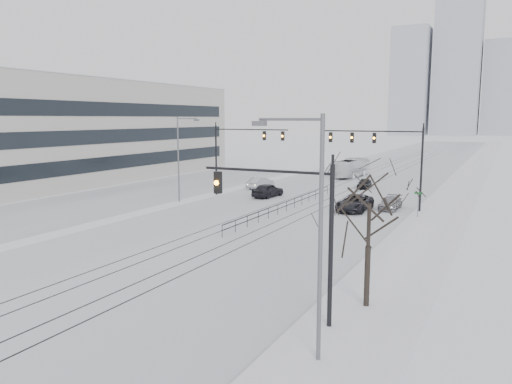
{
  "coord_description": "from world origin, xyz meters",
  "views": [
    {
      "loc": [
        18.71,
        -13.21,
        8.83
      ],
      "look_at": [
        1.46,
        20.7,
        3.2
      ],
      "focal_mm": 35.0,
      "sensor_mm": 36.0,
      "label": 1
    }
  ],
  "objects_px": {
    "bare_tree": "(369,215)",
    "sedan_sb_outer": "(261,183)",
    "sedan_nb_right": "(390,203)",
    "sedan_nb_far": "(364,183)",
    "sedan_sb_inner": "(268,190)",
    "sedan_nb_front": "(355,203)",
    "traffic_mast_near": "(295,220)",
    "box_truck": "(352,168)"
  },
  "relations": [
    {
      "from": "sedan_nb_front",
      "to": "bare_tree",
      "type": "bearing_deg",
      "value": -71.92
    },
    {
      "from": "sedan_sb_inner",
      "to": "box_truck",
      "type": "bearing_deg",
      "value": -90.98
    },
    {
      "from": "bare_tree",
      "to": "box_truck",
      "type": "distance_m",
      "value": 53.8
    },
    {
      "from": "bare_tree",
      "to": "sedan_sb_inner",
      "type": "distance_m",
      "value": 33.79
    },
    {
      "from": "sedan_nb_right",
      "to": "sedan_sb_inner",
      "type": "bearing_deg",
      "value": 174.32
    },
    {
      "from": "bare_tree",
      "to": "sedan_nb_right",
      "type": "relative_size",
      "value": 1.44
    },
    {
      "from": "traffic_mast_near",
      "to": "sedan_sb_inner",
      "type": "bearing_deg",
      "value": 117.48
    },
    {
      "from": "sedan_nb_front",
      "to": "box_truck",
      "type": "relative_size",
      "value": 0.57
    },
    {
      "from": "traffic_mast_near",
      "to": "sedan_nb_front",
      "type": "relative_size",
      "value": 1.25
    },
    {
      "from": "sedan_nb_far",
      "to": "traffic_mast_near",
      "type": "bearing_deg",
      "value": -84.25
    },
    {
      "from": "sedan_nb_far",
      "to": "box_truck",
      "type": "relative_size",
      "value": 0.37
    },
    {
      "from": "sedan_sb_outer",
      "to": "sedan_nb_front",
      "type": "height_order",
      "value": "sedan_nb_front"
    },
    {
      "from": "sedan_sb_inner",
      "to": "sedan_nb_far",
      "type": "bearing_deg",
      "value": -117.28
    },
    {
      "from": "sedan_sb_inner",
      "to": "sedan_nb_front",
      "type": "relative_size",
      "value": 0.83
    },
    {
      "from": "traffic_mast_near",
      "to": "sedan_sb_inner",
      "type": "xyz_separation_m",
      "value": [
        -16.13,
        31.01,
        -3.77
      ]
    },
    {
      "from": "sedan_sb_outer",
      "to": "sedan_nb_right",
      "type": "xyz_separation_m",
      "value": [
        17.8,
        -7.23,
        -0.11
      ]
    },
    {
      "from": "box_truck",
      "to": "sedan_nb_far",
      "type": "bearing_deg",
      "value": 118.62
    },
    {
      "from": "sedan_sb_outer",
      "to": "box_truck",
      "type": "bearing_deg",
      "value": -104.1
    },
    {
      "from": "sedan_sb_inner",
      "to": "sedan_sb_outer",
      "type": "relative_size",
      "value": 1.06
    },
    {
      "from": "sedan_nb_right",
      "to": "sedan_nb_far",
      "type": "height_order",
      "value": "sedan_nb_far"
    },
    {
      "from": "sedan_nb_front",
      "to": "box_truck",
      "type": "xyz_separation_m",
      "value": [
        -8.21,
        27.21,
        0.6
      ]
    },
    {
      "from": "traffic_mast_near",
      "to": "bare_tree",
      "type": "bearing_deg",
      "value": 51.24
    },
    {
      "from": "bare_tree",
      "to": "sedan_nb_right",
      "type": "distance_m",
      "value": 27.27
    },
    {
      "from": "sedan_nb_front",
      "to": "sedan_nb_right",
      "type": "bearing_deg",
      "value": 40.96
    },
    {
      "from": "bare_tree",
      "to": "sedan_sb_outer",
      "type": "xyz_separation_m",
      "value": [
        -22.35,
        33.84,
        -3.77
      ]
    },
    {
      "from": "traffic_mast_near",
      "to": "bare_tree",
      "type": "height_order",
      "value": "traffic_mast_near"
    },
    {
      "from": "sedan_nb_right",
      "to": "box_truck",
      "type": "xyz_separation_m",
      "value": [
        -11.11,
        24.78,
        0.76
      ]
    },
    {
      "from": "sedan_nb_front",
      "to": "sedan_sb_inner",
      "type": "bearing_deg",
      "value": 161.86
    },
    {
      "from": "bare_tree",
      "to": "sedan_nb_right",
      "type": "bearing_deg",
      "value": 99.71
    },
    {
      "from": "bare_tree",
      "to": "sedan_nb_far",
      "type": "xyz_separation_m",
      "value": [
        -10.66,
        39.99,
        -3.86
      ]
    },
    {
      "from": "traffic_mast_near",
      "to": "sedan_sb_inner",
      "type": "relative_size",
      "value": 1.51
    },
    {
      "from": "sedan_nb_right",
      "to": "sedan_nb_front",
      "type": "bearing_deg",
      "value": -139.93
    },
    {
      "from": "bare_tree",
      "to": "sedan_nb_front",
      "type": "relative_size",
      "value": 1.09
    },
    {
      "from": "sedan_nb_right",
      "to": "box_truck",
      "type": "height_order",
      "value": "box_truck"
    },
    {
      "from": "sedan_sb_inner",
      "to": "box_truck",
      "type": "xyz_separation_m",
      "value": [
        2.88,
        23.37,
        0.58
      ]
    },
    {
      "from": "traffic_mast_near",
      "to": "box_truck",
      "type": "distance_m",
      "value": 56.06
    },
    {
      "from": "traffic_mast_near",
      "to": "sedan_nb_far",
      "type": "height_order",
      "value": "traffic_mast_near"
    },
    {
      "from": "sedan_sb_inner",
      "to": "sedan_nb_front",
      "type": "xyz_separation_m",
      "value": [
        11.09,
        -3.84,
        -0.01
      ]
    },
    {
      "from": "bare_tree",
      "to": "sedan_nb_right",
      "type": "xyz_separation_m",
      "value": [
        -4.55,
        26.6,
        -3.88
      ]
    },
    {
      "from": "bare_tree",
      "to": "sedan_sb_outer",
      "type": "distance_m",
      "value": 40.73
    },
    {
      "from": "sedan_sb_outer",
      "to": "sedan_nb_right",
      "type": "bearing_deg",
      "value": 164.65
    },
    {
      "from": "box_truck",
      "to": "bare_tree",
      "type": "bearing_deg",
      "value": 111.87
    }
  ]
}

